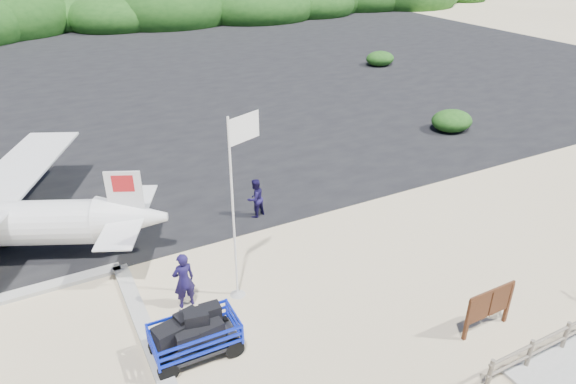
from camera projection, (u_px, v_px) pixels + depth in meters
name	position (u px, v px, depth m)	size (l,w,h in m)	color
ground	(297.00, 312.00, 16.32)	(160.00, 160.00, 0.00)	beige
asphalt_apron	(111.00, 84.00, 39.84)	(90.00, 50.00, 0.04)	#B2B2B2
vegetation_band	(69.00, 32.00, 59.44)	(124.00, 8.00, 4.40)	#B2B2B2
fence	(561.00, 349.00, 14.89)	(6.40, 2.00, 1.10)	#B2B2B2
baggage_cart	(197.00, 354.00, 14.70)	(2.65, 1.52, 1.33)	#0D23CA
flagpole	(238.00, 294.00, 17.10)	(1.24, 0.52, 6.22)	white
signboard	(484.00, 330.00, 15.60)	(1.91, 0.18, 1.57)	#512C17
crew_a	(184.00, 280.00, 16.16)	(0.72, 0.47, 1.98)	#171141
crew_b	(255.00, 198.00, 21.31)	(0.83, 0.65, 1.71)	#171141
aircraft_large	(308.00, 85.00, 39.62)	(14.43, 14.43, 4.33)	#B2B2B2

